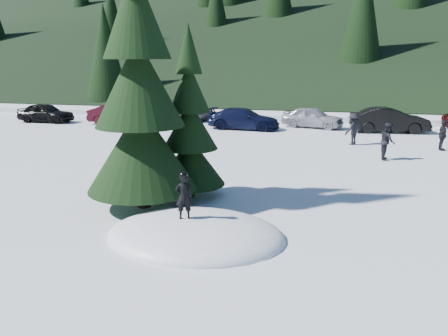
% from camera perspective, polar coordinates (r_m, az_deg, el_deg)
% --- Properties ---
extents(ground, '(200.00, 200.00, 0.00)m').
position_cam_1_polar(ground, '(10.96, -3.72, -8.89)').
color(ground, white).
rests_on(ground, ground).
extents(snow_mound, '(4.48, 3.52, 0.96)m').
position_cam_1_polar(snow_mound, '(10.96, -3.72, -8.89)').
color(snow_mound, white).
rests_on(snow_mound, ground).
extents(spruce_tall, '(3.20, 3.20, 8.60)m').
position_cam_1_polar(spruce_tall, '(12.65, -11.02, 9.42)').
color(spruce_tall, '#301C10').
rests_on(spruce_tall, ground).
extents(spruce_short, '(2.20, 2.20, 5.37)m').
position_cam_1_polar(spruce_short, '(13.71, -4.49, 4.81)').
color(spruce_short, '#301C10').
rests_on(spruce_short, ground).
extents(child_skier, '(0.47, 0.39, 1.11)m').
position_cam_1_polar(child_skier, '(10.63, -5.27, -3.73)').
color(child_skier, black).
rests_on(child_skier, snow_mound).
extents(adult_0, '(0.63, 0.80, 1.65)m').
position_cam_1_polar(adult_0, '(20.54, 20.58, 3.31)').
color(adult_0, black).
rests_on(adult_0, ground).
extents(adult_1, '(0.46, 0.91, 1.49)m').
position_cam_1_polar(adult_1, '(23.76, 26.66, 3.83)').
color(adult_1, black).
rests_on(adult_1, ground).
extents(adult_2, '(1.16, 1.19, 1.64)m').
position_cam_1_polar(adult_2, '(23.80, 16.51, 4.90)').
color(adult_2, black).
rests_on(adult_2, ground).
extents(car_0, '(4.00, 1.61, 1.36)m').
position_cam_1_polar(car_0, '(34.06, -22.27, 6.69)').
color(car_0, black).
rests_on(car_0, ground).
extents(car_1, '(4.33, 2.43, 1.35)m').
position_cam_1_polar(car_1, '(31.80, -13.66, 6.88)').
color(car_1, '#3A0A13').
rests_on(car_1, ground).
extents(car_2, '(5.64, 2.88, 1.52)m').
position_cam_1_polar(car_2, '(33.00, -6.29, 7.56)').
color(car_2, '#4E4F56').
rests_on(car_2, ground).
extents(car_3, '(4.75, 2.17, 1.35)m').
position_cam_1_polar(car_3, '(28.26, 2.58, 6.45)').
color(car_3, black).
rests_on(car_3, ground).
extents(car_4, '(4.30, 2.59, 1.37)m').
position_cam_1_polar(car_4, '(29.47, 11.49, 6.51)').
color(car_4, '#A0A1A8').
rests_on(car_4, ground).
extents(car_5, '(4.78, 2.23, 1.52)m').
position_cam_1_polar(car_5, '(28.77, 20.80, 5.88)').
color(car_5, black).
rests_on(car_5, ground).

